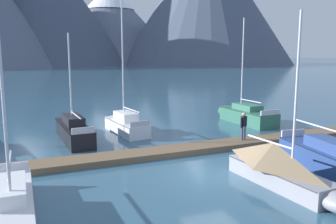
# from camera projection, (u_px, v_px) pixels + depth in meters

# --- Properties ---
(ground_plane) EXTENTS (700.00, 700.00, 0.00)m
(ground_plane) POSITION_uv_depth(u_px,v_px,m) (214.00, 175.00, 16.28)
(ground_plane) COLOR #335B75
(mountain_shoulder_ridge) EXTENTS (79.48, 79.48, 58.44)m
(mountain_shoulder_ridge) POSITION_uv_depth(u_px,v_px,m) (43.00, 0.00, 168.72)
(mountain_shoulder_ridge) COLOR #424C60
(mountain_shoulder_ridge) RESTS_ON ground
(mountain_east_summit) EXTENTS (81.75, 81.75, 43.71)m
(mountain_east_summit) POSITION_uv_depth(u_px,v_px,m) (110.00, 23.00, 200.61)
(mountain_east_summit) COLOR slate
(mountain_east_summit) RESTS_ON ground
(dock) EXTENTS (29.10, 3.26, 0.30)m
(dock) POSITION_uv_depth(u_px,v_px,m) (180.00, 150.00, 19.96)
(dock) COLOR brown
(dock) RESTS_ON ground
(sailboat_second_berth) EXTENTS (1.57, 6.88, 8.31)m
(sailboat_second_berth) POSITION_uv_depth(u_px,v_px,m) (12.00, 208.00, 11.59)
(sailboat_second_berth) COLOR silver
(sailboat_second_berth) RESTS_ON ground
(sailboat_mid_dock_port) EXTENTS (1.97, 7.00, 6.78)m
(sailboat_mid_dock_port) POSITION_uv_depth(u_px,v_px,m) (73.00, 129.00, 23.02)
(sailboat_mid_dock_port) COLOR black
(sailboat_mid_dock_port) RESTS_ON ground
(sailboat_mid_dock_starboard) EXTENTS (2.25, 5.81, 8.99)m
(sailboat_mid_dock_starboard) POSITION_uv_depth(u_px,v_px,m) (124.00, 124.00, 25.08)
(sailboat_mid_dock_starboard) COLOR white
(sailboat_mid_dock_starboard) RESTS_ON ground
(sailboat_far_berth) EXTENTS (2.05, 6.43, 7.11)m
(sailboat_far_berth) POSITION_uv_depth(u_px,v_px,m) (282.00, 167.00, 14.71)
(sailboat_far_berth) COLOR #93939E
(sailboat_far_berth) RESTS_ON ground
(sailboat_outer_slip) EXTENTS (2.16, 7.14, 7.68)m
(sailboat_outer_slip) POSITION_uv_depth(u_px,v_px,m) (336.00, 161.00, 16.32)
(sailboat_outer_slip) COLOR navy
(sailboat_outer_slip) RESTS_ON ground
(sailboat_end_of_dock) EXTENTS (2.24, 6.53, 8.28)m
(sailboat_end_of_dock) POSITION_uv_depth(u_px,v_px,m) (244.00, 114.00, 28.66)
(sailboat_end_of_dock) COLOR #336B56
(sailboat_end_of_dock) RESTS_ON ground
(person_on_dock) EXTENTS (0.55, 0.36, 1.69)m
(person_on_dock) POSITION_uv_depth(u_px,v_px,m) (244.00, 124.00, 21.51)
(person_on_dock) COLOR #384256
(person_on_dock) RESTS_ON dock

